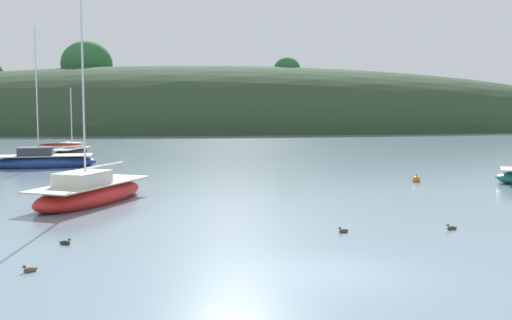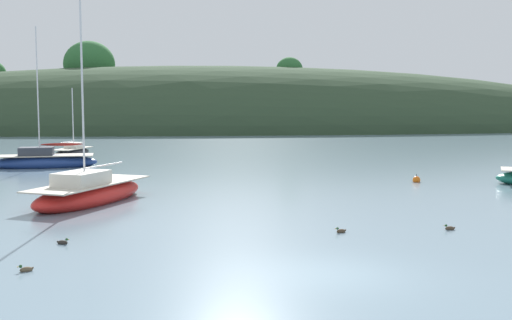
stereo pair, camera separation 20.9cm
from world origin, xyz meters
The scene contains 10 objects.
ground_plane centered at (0.00, 0.00, 0.00)m, with size 400.00×400.00×0.00m, color slate.
far_shoreline_hill centered at (-0.10, 86.76, 0.06)m, with size 150.00×36.00×25.43m.
sailboat_grey_yawl centered at (-8.43, 12.77, 0.44)m, with size 5.49×7.77×9.38m.
sailboat_black_sloop centered at (-14.11, 28.96, 0.43)m, with size 7.39×3.29×10.10m.
sailboat_orange_cutter centered at (-14.00, 38.75, 0.33)m, with size 3.17×5.49×6.01m.
mooring_buoy_outer centered at (9.10, 18.25, 0.12)m, with size 0.44×0.44×0.54m.
duck_lone_right centered at (-7.93, 4.39, 0.05)m, with size 0.42×0.27×0.24m.
duck_lead centered at (1.43, 5.18, 0.05)m, with size 0.42×0.27×0.24m.
duck_straggler centered at (-8.25, 1.18, 0.05)m, with size 0.41×0.31×0.24m.
duck_trailing centered at (5.43, 5.23, 0.05)m, with size 0.42×0.19×0.24m.
Camera 2 is at (-3.78, -15.62, 4.54)m, focal length 43.11 mm.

